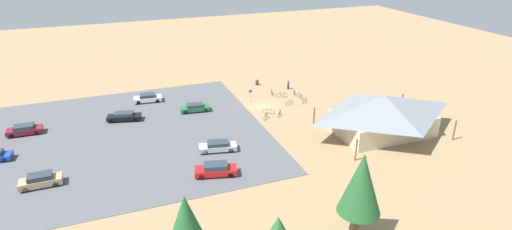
% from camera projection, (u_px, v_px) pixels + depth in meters
% --- Properties ---
extents(ground, '(160.00, 160.00, 0.00)m').
position_uv_depth(ground, '(263.00, 106.00, 65.89)').
color(ground, '#9E7F56').
rests_on(ground, ground).
extents(parking_lot_asphalt, '(38.43, 35.10, 0.05)m').
position_uv_depth(parking_lot_asphalt, '(121.00, 137.00, 55.65)').
color(parking_lot_asphalt, '#56565B').
rests_on(parking_lot_asphalt, ground).
extents(bike_pavilion, '(15.67, 11.01, 5.46)m').
position_uv_depth(bike_pavilion, '(383.00, 112.00, 55.74)').
color(bike_pavilion, beige).
rests_on(bike_pavilion, ground).
extents(trash_bin, '(0.60, 0.60, 0.90)m').
position_uv_depth(trash_bin, '(257.00, 83.00, 74.97)').
color(trash_bin, brown).
rests_on(trash_bin, ground).
extents(lot_sign, '(0.56, 0.08, 2.20)m').
position_uv_depth(lot_sign, '(251.00, 94.00, 66.84)').
color(lot_sign, '#99999E').
rests_on(lot_sign, ground).
extents(pine_midwest, '(3.73, 3.73, 7.80)m').
position_uv_depth(pine_midwest, '(186.00, 226.00, 30.76)').
color(pine_midwest, brown).
rests_on(pine_midwest, ground).
extents(pine_west, '(3.80, 3.80, 8.44)m').
position_uv_depth(pine_west, '(361.00, 184.00, 35.17)').
color(pine_west, brown).
rests_on(pine_west, ground).
extents(bicycle_blue_mid_cluster, '(1.20, 1.25, 0.90)m').
position_uv_depth(bicycle_blue_mid_cluster, '(266.00, 117.00, 61.03)').
color(bicycle_blue_mid_cluster, black).
rests_on(bicycle_blue_mid_cluster, ground).
extents(bicycle_orange_near_porch, '(1.38, 1.16, 0.85)m').
position_uv_depth(bicycle_orange_near_porch, '(304.00, 101.00, 66.87)').
color(bicycle_orange_near_porch, black).
rests_on(bicycle_orange_near_porch, ground).
extents(bicycle_teal_yard_center, '(0.67, 1.68, 0.80)m').
position_uv_depth(bicycle_teal_yard_center, '(294.00, 93.00, 70.44)').
color(bicycle_teal_yard_center, black).
rests_on(bicycle_teal_yard_center, ground).
extents(bicycle_green_near_sign, '(0.61, 1.77, 0.88)m').
position_uv_depth(bicycle_green_near_sign, '(272.00, 93.00, 70.35)').
color(bicycle_green_near_sign, black).
rests_on(bicycle_green_near_sign, ground).
extents(bicycle_purple_lone_east, '(1.74, 0.60, 0.83)m').
position_uv_depth(bicycle_purple_lone_east, '(282.00, 95.00, 69.25)').
color(bicycle_purple_lone_east, black).
rests_on(bicycle_purple_lone_east, ground).
extents(bicycle_red_edge_south, '(0.48, 1.68, 0.87)m').
position_uv_depth(bicycle_red_edge_south, '(300.00, 96.00, 68.82)').
color(bicycle_red_edge_south, black).
rests_on(bicycle_red_edge_south, ground).
extents(bicycle_black_yard_front, '(1.01, 1.37, 0.81)m').
position_uv_depth(bicycle_black_yard_front, '(280.00, 114.00, 61.99)').
color(bicycle_black_yard_front, black).
rests_on(bicycle_black_yard_front, ground).
extents(bicycle_white_by_bin, '(1.50, 0.99, 0.84)m').
position_uv_depth(bicycle_white_by_bin, '(269.00, 111.00, 62.82)').
color(bicycle_white_by_bin, black).
rests_on(bicycle_white_by_bin, ground).
extents(bicycle_silver_lone_west, '(1.60, 0.69, 0.80)m').
position_uv_depth(bicycle_silver_lone_west, '(289.00, 103.00, 66.11)').
color(bicycle_silver_lone_west, black).
rests_on(bicycle_silver_lone_west, ground).
extents(car_green_mid_lot, '(4.60, 2.24, 1.24)m').
position_uv_depth(car_green_mid_lot, '(195.00, 108.00, 63.46)').
color(car_green_mid_lot, '#1E6B3D').
rests_on(car_green_mid_lot, parking_lot_asphalt).
extents(car_black_back_corner, '(5.05, 2.79, 1.29)m').
position_uv_depth(car_black_back_corner, '(124.00, 116.00, 60.31)').
color(car_black_back_corner, black).
rests_on(car_black_back_corner, parking_lot_asphalt).
extents(car_silver_end_stall, '(4.95, 2.69, 1.29)m').
position_uv_depth(car_silver_end_stall, '(218.00, 146.00, 51.79)').
color(car_silver_end_stall, '#BCBCC1').
rests_on(car_silver_end_stall, parking_lot_asphalt).
extents(car_maroon_near_entry, '(4.47, 1.98, 1.37)m').
position_uv_depth(car_maroon_near_entry, '(24.00, 130.00, 56.13)').
color(car_maroon_near_entry, maroon).
rests_on(car_maroon_near_entry, parking_lot_asphalt).
extents(car_red_by_curb, '(5.02, 2.90, 1.47)m').
position_uv_depth(car_red_by_curb, '(216.00, 169.00, 46.51)').
color(car_red_by_curb, red).
rests_on(car_red_by_curb, parking_lot_asphalt).
extents(car_tan_second_row, '(4.32, 1.76, 1.46)m').
position_uv_depth(car_tan_second_row, '(41.00, 180.00, 44.44)').
color(car_tan_second_row, tan).
rests_on(car_tan_second_row, parking_lot_asphalt).
extents(car_white_far_end, '(4.53, 2.31, 1.34)m').
position_uv_depth(car_white_far_end, '(148.00, 98.00, 67.12)').
color(car_white_far_end, white).
rests_on(car_white_far_end, parking_lot_asphalt).
extents(visitor_crossing_yard, '(0.40, 0.37, 1.69)m').
position_uv_depth(visitor_crossing_yard, '(288.00, 84.00, 72.75)').
color(visitor_crossing_yard, '#2D3347').
rests_on(visitor_crossing_yard, ground).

